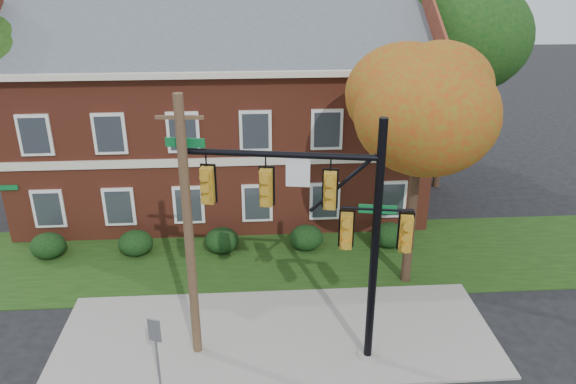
{
  "coord_description": "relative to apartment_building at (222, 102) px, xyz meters",
  "views": [
    {
      "loc": [
        -0.63,
        -13.85,
        11.5
      ],
      "look_at": [
        0.49,
        3.0,
        4.22
      ],
      "focal_mm": 35.0,
      "sensor_mm": 36.0,
      "label": 1
    }
  ],
  "objects": [
    {
      "name": "hedge_right",
      "position": [
        3.5,
        -5.25,
        -4.46
      ],
      "size": [
        1.4,
        1.26,
        1.05
      ],
      "primitive_type": "ellipsoid",
      "color": "black",
      "rests_on": "ground"
    },
    {
      "name": "tree_right_rear",
      "position": [
        11.31,
        0.86,
        3.13
      ],
      "size": [
        6.3,
        5.95,
        10.62
      ],
      "color": "black",
      "rests_on": "ground"
    },
    {
      "name": "hedge_far_left",
      "position": [
        -7.0,
        -5.25,
        -4.46
      ],
      "size": [
        1.4,
        1.26,
        1.05
      ],
      "primitive_type": "ellipsoid",
      "color": "black",
      "rests_on": "ground"
    },
    {
      "name": "ground",
      "position": [
        2.0,
        -11.95,
        -4.99
      ],
      "size": [
        120.0,
        120.0,
        0.0
      ],
      "primitive_type": "plane",
      "color": "black",
      "rests_on": "ground"
    },
    {
      "name": "sidewalk",
      "position": [
        2.0,
        -10.95,
        -4.95
      ],
      "size": [
        14.0,
        5.0,
        0.08
      ],
      "primitive_type": "cube",
      "color": "gray",
      "rests_on": "ground"
    },
    {
      "name": "utility_pole",
      "position": [
        -0.5,
        -11.57,
        -0.85
      ],
      "size": [
        1.27,
        0.29,
        8.17
      ],
      "rotation": [
        0.0,
        0.0,
        -0.09
      ],
      "color": "#4D3824",
      "rests_on": "ground"
    },
    {
      "name": "hedge_center",
      "position": [
        0.0,
        -5.25,
        -4.46
      ],
      "size": [
        1.4,
        1.26,
        1.05
      ],
      "primitive_type": "ellipsoid",
      "color": "black",
      "rests_on": "ground"
    },
    {
      "name": "hedge_far_right",
      "position": [
        7.0,
        -5.25,
        -4.46
      ],
      "size": [
        1.4,
        1.26,
        1.05
      ],
      "primitive_type": "ellipsoid",
      "color": "black",
      "rests_on": "ground"
    },
    {
      "name": "traffic_signal",
      "position": [
        3.36,
        -12.0,
        -0.26
      ],
      "size": [
        6.75,
        1.37,
        7.61
      ],
      "rotation": [
        0.0,
        0.0,
        -0.17
      ],
      "color": "gray",
      "rests_on": "ground"
    },
    {
      "name": "grass_strip",
      "position": [
        2.0,
        -5.95,
        -4.97
      ],
      "size": [
        30.0,
        6.0,
        0.04
      ],
      "primitive_type": "cube",
      "color": "#193811",
      "rests_on": "ground"
    },
    {
      "name": "apartment_building",
      "position": [
        0.0,
        0.0,
        0.0
      ],
      "size": [
        18.8,
        8.8,
        9.74
      ],
      "color": "maroon",
      "rests_on": "ground"
    },
    {
      "name": "hedge_left",
      "position": [
        -3.5,
        -5.25,
        -4.46
      ],
      "size": [
        1.4,
        1.26,
        1.05
      ],
      "primitive_type": "ellipsoid",
      "color": "black",
      "rests_on": "ground"
    },
    {
      "name": "sign_post",
      "position": [
        -1.39,
        -13.27,
        -3.3
      ],
      "size": [
        0.35,
        0.17,
        2.49
      ],
      "rotation": [
        0.0,
        0.0,
        -0.36
      ],
      "color": "slate",
      "rests_on": "ground"
    },
    {
      "name": "tree_near_right",
      "position": [
        7.22,
        -8.09,
        1.68
      ],
      "size": [
        4.5,
        4.25,
        8.58
      ],
      "color": "black",
      "rests_on": "ground"
    },
    {
      "name": "tree_far_rear",
      "position": [
        1.34,
        7.84,
        3.86
      ],
      "size": [
        6.84,
        6.46,
        11.52
      ],
      "color": "black",
      "rests_on": "ground"
    }
  ]
}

